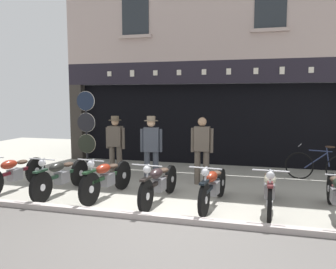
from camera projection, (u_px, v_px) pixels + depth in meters
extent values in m
cube|color=#9A988C|center=(202.00, 167.00, 10.67)|extent=(21.34, 10.00, 0.08)
cube|color=#ADA19C|center=(159.00, 220.00, 5.93)|extent=(21.34, 0.16, 0.18)
cube|color=black|center=(212.00, 120.00, 12.73)|extent=(8.60, 4.00, 2.60)
cube|color=#332D28|center=(79.00, 122.00, 11.82)|extent=(0.44, 0.36, 2.60)
cube|color=#23282D|center=(205.00, 120.00, 11.03)|extent=(8.22, 0.03, 2.18)
cube|color=black|center=(204.00, 72.00, 10.45)|extent=(9.34, 0.24, 0.70)
cube|color=silver|center=(109.00, 74.00, 11.12)|extent=(0.14, 0.03, 0.16)
cube|color=silver|center=(132.00, 73.00, 10.91)|extent=(0.14, 0.03, 0.21)
cube|color=silver|center=(155.00, 73.00, 10.71)|extent=(0.14, 0.03, 0.16)
cube|color=silver|center=(179.00, 72.00, 10.52)|extent=(0.14, 0.03, 0.17)
cube|color=silver|center=(204.00, 72.00, 10.32)|extent=(0.14, 0.03, 0.17)
cube|color=silver|center=(229.00, 71.00, 10.12)|extent=(0.14, 0.03, 0.18)
cube|color=silver|center=(256.00, 71.00, 9.92)|extent=(0.14, 0.03, 0.18)
cube|color=silver|center=(282.00, 70.00, 9.74)|extent=(0.14, 0.03, 0.22)
cube|color=silver|center=(311.00, 70.00, 9.54)|extent=(0.14, 0.03, 0.16)
cube|color=#B49D96|center=(205.00, 11.00, 10.32)|extent=(9.34, 0.40, 3.02)
cube|color=#23282D|center=(135.00, 14.00, 10.68)|extent=(0.90, 0.02, 1.30)
cube|color=#B49D96|center=(135.00, 36.00, 10.72)|extent=(1.10, 0.12, 0.10)
cube|color=#23282D|center=(271.00, 5.00, 9.63)|extent=(0.90, 0.02, 1.30)
cube|color=#B49D96|center=(270.00, 30.00, 9.67)|extent=(1.10, 0.12, 0.10)
cylinder|color=black|center=(35.00, 170.00, 8.48)|extent=(0.11, 0.66, 0.66)
cylinder|color=silver|center=(35.00, 170.00, 8.48)|extent=(0.12, 0.15, 0.14)
cube|color=#51141C|center=(15.00, 172.00, 7.79)|extent=(0.13, 1.30, 0.07)
cube|color=slate|center=(15.00, 174.00, 7.80)|extent=(0.21, 0.33, 0.26)
ellipsoid|color=maroon|center=(9.00, 165.00, 7.61)|extent=(0.24, 0.47, 0.20)
ellipsoid|color=#38281E|center=(22.00, 162.00, 8.02)|extent=(0.21, 0.31, 0.10)
cylinder|color=black|center=(41.00, 187.00, 6.88)|extent=(0.11, 0.65, 0.65)
cylinder|color=silver|center=(41.00, 187.00, 6.88)|extent=(0.11, 0.15, 0.14)
cylinder|color=black|center=(79.00, 173.00, 8.20)|extent=(0.12, 0.66, 0.65)
cylinder|color=silver|center=(79.00, 173.00, 8.20)|extent=(0.12, 0.15, 0.14)
cube|color=#1B3424|center=(62.00, 174.00, 7.53)|extent=(0.15, 1.29, 0.07)
cube|color=slate|center=(62.00, 177.00, 7.54)|extent=(0.22, 0.33, 0.26)
ellipsoid|color=black|center=(57.00, 167.00, 7.35)|extent=(0.25, 0.47, 0.20)
ellipsoid|color=#38281E|center=(68.00, 164.00, 7.75)|extent=(0.22, 0.31, 0.10)
cube|color=#1B3424|center=(40.00, 171.00, 6.85)|extent=(0.12, 0.37, 0.04)
sphere|color=silver|center=(42.00, 163.00, 6.88)|extent=(0.15, 0.15, 0.15)
cylinder|color=silver|center=(42.00, 159.00, 6.88)|extent=(0.62, 0.06, 0.02)
cylinder|color=silver|center=(42.00, 173.00, 6.89)|extent=(0.05, 0.23, 0.62)
cylinder|color=black|center=(90.00, 189.00, 6.71)|extent=(0.16, 0.68, 0.67)
cylinder|color=silver|center=(90.00, 189.00, 6.71)|extent=(0.12, 0.16, 0.15)
cylinder|color=black|center=(123.00, 175.00, 7.91)|extent=(0.17, 0.68, 0.67)
cylinder|color=silver|center=(123.00, 175.00, 7.91)|extent=(0.13, 0.16, 0.15)
cube|color=#1E3D24|center=(107.00, 176.00, 7.30)|extent=(0.23, 1.20, 0.07)
cube|color=slate|center=(107.00, 179.00, 7.31)|extent=(0.24, 0.34, 0.26)
ellipsoid|color=maroon|center=(103.00, 169.00, 7.13)|extent=(0.28, 0.48, 0.20)
ellipsoid|color=#38281E|center=(113.00, 166.00, 7.49)|extent=(0.24, 0.32, 0.10)
cube|color=#1E3D24|center=(89.00, 172.00, 6.67)|extent=(0.15, 0.37, 0.04)
sphere|color=silver|center=(91.00, 164.00, 6.71)|extent=(0.15, 0.15, 0.15)
cylinder|color=silver|center=(91.00, 160.00, 6.70)|extent=(0.62, 0.10, 0.02)
cylinder|color=silver|center=(91.00, 175.00, 6.71)|extent=(0.07, 0.27, 0.61)
cylinder|color=black|center=(146.00, 196.00, 6.31)|extent=(0.13, 0.63, 0.63)
cylinder|color=silver|center=(146.00, 196.00, 6.31)|extent=(0.11, 0.15, 0.14)
cylinder|color=black|center=(171.00, 179.00, 7.63)|extent=(0.14, 0.63, 0.63)
cylinder|color=silver|center=(171.00, 179.00, 7.63)|extent=(0.12, 0.15, 0.14)
cube|color=black|center=(159.00, 181.00, 6.95)|extent=(0.18, 1.30, 0.07)
cube|color=slate|center=(159.00, 184.00, 6.96)|extent=(0.23, 0.34, 0.26)
ellipsoid|color=black|center=(156.00, 174.00, 6.77)|extent=(0.26, 0.48, 0.20)
ellipsoid|color=#38281E|center=(164.00, 170.00, 7.17)|extent=(0.23, 0.32, 0.10)
cube|color=black|center=(146.00, 179.00, 6.27)|extent=(0.13, 0.37, 0.04)
sphere|color=silver|center=(147.00, 170.00, 6.31)|extent=(0.15, 0.15, 0.15)
cylinder|color=silver|center=(147.00, 165.00, 6.30)|extent=(0.62, 0.08, 0.02)
cylinder|color=silver|center=(147.00, 181.00, 6.31)|extent=(0.06, 0.26, 0.61)
cylinder|color=black|center=(204.00, 200.00, 6.10)|extent=(0.15, 0.62, 0.62)
cylinder|color=silver|center=(204.00, 200.00, 6.10)|extent=(0.12, 0.15, 0.14)
cylinder|color=black|center=(221.00, 183.00, 7.34)|extent=(0.16, 0.62, 0.62)
cylinder|color=silver|center=(221.00, 183.00, 7.34)|extent=(0.13, 0.15, 0.14)
cube|color=black|center=(213.00, 185.00, 6.71)|extent=(0.22, 1.24, 0.07)
cube|color=slate|center=(213.00, 188.00, 6.72)|extent=(0.24, 0.34, 0.26)
ellipsoid|color=maroon|center=(211.00, 177.00, 6.54)|extent=(0.28, 0.48, 0.20)
ellipsoid|color=#38281E|center=(216.00, 173.00, 6.91)|extent=(0.24, 0.32, 0.10)
cube|color=black|center=(204.00, 182.00, 6.06)|extent=(0.14, 0.37, 0.04)
sphere|color=silver|center=(205.00, 172.00, 6.10)|extent=(0.15, 0.15, 0.15)
cylinder|color=silver|center=(205.00, 168.00, 6.09)|extent=(0.62, 0.10, 0.02)
cylinder|color=silver|center=(205.00, 184.00, 6.10)|extent=(0.06, 0.23, 0.62)
cylinder|color=black|center=(269.00, 204.00, 5.79)|extent=(0.09, 0.66, 0.65)
cylinder|color=silver|center=(269.00, 204.00, 5.79)|extent=(0.10, 0.15, 0.14)
cylinder|color=black|center=(269.00, 184.00, 7.12)|extent=(0.10, 0.66, 0.65)
cylinder|color=silver|center=(269.00, 184.00, 7.12)|extent=(0.11, 0.15, 0.14)
cube|color=#531E20|center=(270.00, 187.00, 6.44)|extent=(0.11, 1.28, 0.07)
cube|color=slate|center=(269.00, 191.00, 6.45)|extent=(0.21, 0.33, 0.26)
ellipsoid|color=#ACA58C|center=(270.00, 179.00, 6.26)|extent=(0.23, 0.47, 0.20)
ellipsoid|color=#38281E|center=(270.00, 175.00, 6.66)|extent=(0.21, 0.31, 0.10)
cube|color=#531E20|center=(270.00, 185.00, 5.75)|extent=(0.11, 0.36, 0.04)
sphere|color=silver|center=(270.00, 175.00, 5.80)|extent=(0.15, 0.15, 0.15)
cylinder|color=silver|center=(271.00, 171.00, 5.79)|extent=(0.62, 0.04, 0.02)
cylinder|color=silver|center=(270.00, 187.00, 5.80)|extent=(0.04, 0.27, 0.61)
cylinder|color=black|center=(331.00, 188.00, 6.82)|extent=(0.12, 0.64, 0.64)
cylinder|color=silver|center=(331.00, 188.00, 6.82)|extent=(0.12, 0.15, 0.14)
ellipsoid|color=#38281E|center=(335.00, 179.00, 6.35)|extent=(0.22, 0.31, 0.10)
cylinder|color=brown|center=(119.00, 161.00, 9.23)|extent=(0.15, 0.15, 0.85)
cylinder|color=brown|center=(112.00, 161.00, 9.29)|extent=(0.15, 0.15, 0.85)
cube|color=brown|center=(115.00, 136.00, 9.18)|extent=(0.39, 0.23, 0.56)
cube|color=silver|center=(117.00, 133.00, 9.28)|extent=(0.14, 0.02, 0.31)
cube|color=black|center=(117.00, 134.00, 9.30)|extent=(0.05, 0.01, 0.29)
cylinder|color=brown|center=(123.00, 138.00, 9.12)|extent=(0.09, 0.09, 0.58)
cylinder|color=brown|center=(108.00, 138.00, 9.25)|extent=(0.09, 0.09, 0.58)
sphere|color=tan|center=(115.00, 122.00, 9.14)|extent=(0.20, 0.20, 0.20)
cylinder|color=brown|center=(115.00, 120.00, 9.13)|extent=(0.34, 0.34, 0.01)
cylinder|color=brown|center=(115.00, 118.00, 9.13)|extent=(0.21, 0.21, 0.11)
cylinder|color=#3D424C|center=(156.00, 167.00, 8.55)|extent=(0.15, 0.15, 0.82)
cylinder|color=#3D424C|center=(147.00, 167.00, 8.55)|extent=(0.15, 0.15, 0.82)
cube|color=#3D424C|center=(151.00, 140.00, 8.47)|extent=(0.42, 0.30, 0.62)
cube|color=white|center=(152.00, 136.00, 8.58)|extent=(0.14, 0.05, 0.35)
cube|color=navy|center=(152.00, 137.00, 8.59)|extent=(0.05, 0.02, 0.32)
cylinder|color=#3D424C|center=(160.00, 140.00, 8.47)|extent=(0.09, 0.09, 0.58)
cylinder|color=#3D424C|center=(142.00, 140.00, 8.48)|extent=(0.09, 0.09, 0.58)
sphere|color=tan|center=(151.00, 123.00, 8.43)|extent=(0.21, 0.21, 0.21)
cylinder|color=#7F705B|center=(151.00, 121.00, 8.42)|extent=(0.35, 0.35, 0.01)
cylinder|color=#7F705B|center=(151.00, 118.00, 8.41)|extent=(0.22, 0.22, 0.11)
cylinder|color=brown|center=(206.00, 167.00, 8.33)|extent=(0.15, 0.15, 0.87)
cylinder|color=brown|center=(197.00, 167.00, 8.38)|extent=(0.15, 0.15, 0.87)
cube|color=brown|center=(202.00, 139.00, 8.27)|extent=(0.38, 0.23, 0.61)
cube|color=silver|center=(203.00, 135.00, 8.38)|extent=(0.14, 0.02, 0.34)
cube|color=maroon|center=(203.00, 136.00, 8.39)|extent=(0.05, 0.01, 0.32)
cylinder|color=brown|center=(212.00, 141.00, 8.22)|extent=(0.09, 0.09, 0.60)
cylinder|color=brown|center=(193.00, 140.00, 8.33)|extent=(0.09, 0.09, 0.60)
sphere|color=#9E7A5B|center=(202.00, 122.00, 8.23)|extent=(0.22, 0.22, 0.22)
cylinder|color=#232328|center=(87.00, 131.00, 10.35)|extent=(0.06, 0.06, 2.29)
cylinder|color=#192338|center=(85.00, 101.00, 10.23)|extent=(0.58, 0.03, 0.58)
torus|color=silver|center=(86.00, 101.00, 10.24)|extent=(0.60, 0.04, 0.60)
cylinder|color=black|center=(86.00, 122.00, 10.30)|extent=(0.58, 0.03, 0.58)
torus|color=silver|center=(86.00, 122.00, 10.32)|extent=(0.60, 0.04, 0.60)
cylinder|color=#23281E|center=(87.00, 144.00, 10.38)|extent=(0.58, 0.03, 0.58)
torus|color=beige|center=(87.00, 144.00, 10.39)|extent=(0.60, 0.04, 0.60)
cube|color=silver|center=(253.00, 115.00, 10.48)|extent=(0.75, 0.02, 0.98)
cube|color=#232328|center=(253.00, 102.00, 10.42)|extent=(0.75, 0.01, 0.20)
torus|color=black|center=(299.00, 166.00, 8.97)|extent=(0.72, 0.21, 0.73)
cylinder|color=navy|center=(316.00, 160.00, 8.75)|extent=(0.55, 0.17, 0.48)
cylinder|color=navy|center=(320.00, 151.00, 8.68)|extent=(0.54, 0.16, 0.03)
cylinder|color=navy|center=(328.00, 157.00, 8.60)|extent=(0.12, 0.06, 0.52)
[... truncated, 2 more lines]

